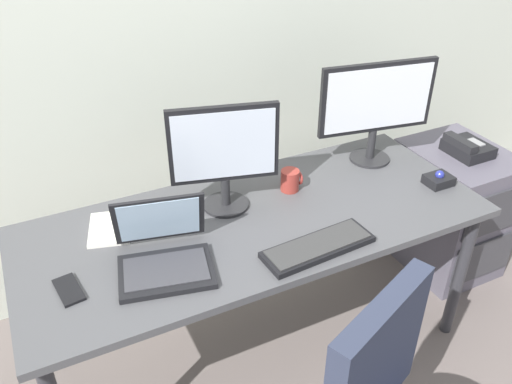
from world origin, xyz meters
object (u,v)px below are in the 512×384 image
Objects in this scene: monitor_side at (224,152)px; coffee_mug at (291,180)px; keyboard at (318,246)px; desk_phone at (467,148)px; trackball_mouse at (439,179)px; paper_notepad at (110,228)px; laptop at (164,252)px; monitor_main at (377,104)px; cell_phone at (69,290)px; file_cabinet at (450,209)px.

coffee_mug is (0.29, -0.00, -0.20)m from monitor_side.
monitor_side is 0.49m from keyboard.
desk_phone is at bearing 18.22° from keyboard.
trackball_mouse is 0.53× the size of paper_notepad.
coffee_mug reaches higher than keyboard.
monitor_main is at bearing 15.22° from laptop.
laptop reaches higher than coffee_mug.
coffee_mug is at bearing -172.01° from monitor_main.
cell_phone is at bearing -174.72° from desk_phone.
coffee_mug is at bearing 157.65° from trackball_mouse.
desk_phone is 1.68m from paper_notepad.
laptop is 0.31m from paper_notepad.
trackball_mouse is at bearing -22.35° from coffee_mug.
cell_phone is (-0.82, 0.17, -0.01)m from keyboard.
file_cabinet is at bearing -2.71° from paper_notepad.
paper_notepad is (-1.32, 0.29, -0.02)m from trackball_mouse.
monitor_side is 4.70× the size of coffee_mug.
cell_phone is at bearing -160.95° from monitor_side.
monitor_main is at bearing 4.52° from monitor_side.
desk_phone is 0.41m from trackball_mouse.
cell_phone is at bearing 168.29° from keyboard.
monitor_side is (-0.74, -0.06, -0.03)m from monitor_main.
monitor_side is at bearing 11.07° from cell_phone.
monitor_side is 0.51m from paper_notepad.
desk_phone is at bearing 6.68° from laptop.
keyboard is (0.18, -0.39, -0.23)m from monitor_side.
keyboard is 2.94× the size of cell_phone.
coffee_mug reaches higher than trackball_mouse.
monitor_main is 0.76m from keyboard.
desk_phone is 0.54× the size of laptop.
laptop is at bearing -9.65° from cell_phone.
desk_phone is 2.21× the size of coffee_mug.
monitor_side is at bearing -5.97° from paper_notepad.
cell_phone is at bearing 179.19° from trackball_mouse.
file_cabinet is at bearing 7.24° from laptop.
coffee_mug is 0.96m from cell_phone.
laptop is (-0.51, 0.16, 0.04)m from keyboard.
paper_notepad is at bearing 176.71° from desk_phone.
paper_notepad is at bearing 145.15° from keyboard.
monitor_main is at bearing 167.57° from desk_phone.
monitor_main is 3.65× the size of cell_phone.
laptop is at bearing -66.13° from paper_notepad.
laptop is 2.58× the size of cell_phone.
monitor_side is 2.05× the size of paper_notepad.
keyboard is 3.80× the size of trackball_mouse.
trackball_mouse is (0.69, 0.15, 0.01)m from keyboard.
laptop is at bearing -144.70° from monitor_side.
monitor_side reaches higher than desk_phone.
file_cabinet is at bearing 29.93° from trackball_mouse.
cell_phone is (-0.64, -0.22, -0.24)m from monitor_side.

